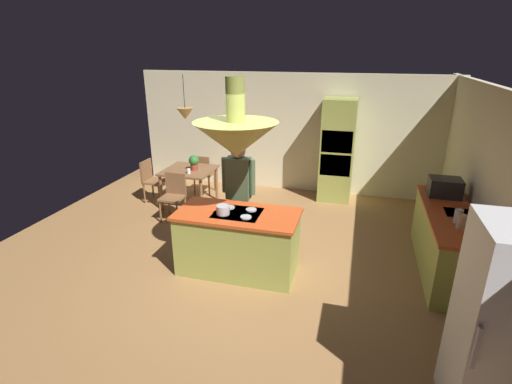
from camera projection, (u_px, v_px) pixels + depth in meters
ground at (243, 263)px, 5.77m from camera, size 8.16×8.16×0.00m
wall_back at (288, 133)px, 8.44m from camera, size 6.80×0.10×2.55m
wall_right at (495, 195)px, 4.88m from camera, size 0.10×7.20×2.55m
kitchen_island at (238, 242)px, 5.43m from camera, size 1.70×0.84×0.92m
counter_run_right at (446, 241)px, 5.44m from camera, size 0.73×2.20×0.90m
oven_tower at (337, 151)px, 7.88m from camera, size 0.66×0.62×2.10m
refrigerator at (508, 332)px, 3.04m from camera, size 0.72×0.74×1.84m
dining_table at (189, 174)px, 7.68m from camera, size 0.96×0.94×0.76m
person_at_island at (239, 189)px, 5.92m from camera, size 0.53×0.23×1.70m
range_hood at (236, 137)px, 4.90m from camera, size 1.10×1.10×1.00m
pendant_light_over_table at (185, 114)px, 7.25m from camera, size 0.32×0.32×0.82m
chair_facing_island at (174, 193)px, 7.11m from camera, size 0.40×0.40×0.87m
chair_by_back_wall at (203, 172)px, 8.35m from camera, size 0.40×0.40×0.87m
chair_at_corner at (151, 178)px, 7.94m from camera, size 0.40×0.40×0.87m
potted_plant_on_table at (194, 162)px, 7.53m from camera, size 0.20×0.20×0.30m
cup_on_table at (189, 171)px, 7.38m from camera, size 0.07×0.07×0.09m
canister_flour at (461, 222)px, 4.77m from camera, size 0.11×0.11×0.19m
canister_sugar at (458, 216)px, 4.93m from camera, size 0.10×0.10×0.19m
microwave_on_counter at (445, 187)px, 5.83m from camera, size 0.46×0.36×0.28m
cooking_pot_on_cooktop at (223, 210)px, 5.17m from camera, size 0.18×0.18×0.12m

